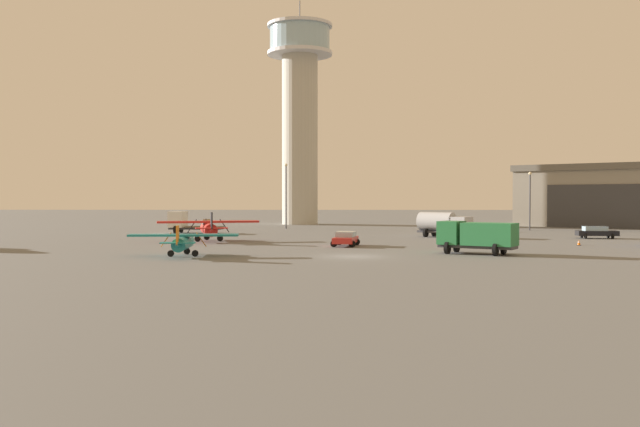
{
  "coord_description": "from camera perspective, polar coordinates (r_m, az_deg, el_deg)",
  "views": [
    {
      "loc": [
        -1.22,
        -54.43,
        4.62
      ],
      "look_at": [
        -3.11,
        19.71,
        2.89
      ],
      "focal_mm": 39.21,
      "sensor_mm": 36.0,
      "label": 1
    }
  ],
  "objects": [
    {
      "name": "light_post_north",
      "position": [
        102.77,
        -2.79,
        1.91
      ],
      "size": [
        0.44,
        0.44,
        9.59
      ],
      "color": "#38383D",
      "rests_on": "ground_plane"
    },
    {
      "name": "truck_box_green",
      "position": [
        58.05,
        12.72,
        -1.76
      ],
      "size": [
        6.48,
        5.12,
        2.65
      ],
      "rotation": [
        0.0,
        0.0,
        2.61
      ],
      "color": "#38383D",
      "rests_on": "ground_plane"
    },
    {
      "name": "airplane_red",
      "position": [
        73.72,
        -9.07,
        -1.14
      ],
      "size": [
        10.59,
        8.29,
        3.13
      ],
      "rotation": [
        0.0,
        0.0,
        1.84
      ],
      "color": "red",
      "rests_on": "ground_plane"
    },
    {
      "name": "light_post_east",
      "position": [
        101.47,
        16.76,
        1.44
      ],
      "size": [
        0.44,
        0.44,
        8.16
      ],
      "color": "#38383D",
      "rests_on": "ground_plane"
    },
    {
      "name": "car_black",
      "position": [
        84.08,
        21.63,
        -1.4
      ],
      "size": [
        4.5,
        2.44,
        1.37
      ],
      "rotation": [
        0.0,
        0.0,
        6.21
      ],
      "color": "black",
      "rests_on": "ground_plane"
    },
    {
      "name": "traffic_cone_near_left",
      "position": [
        71.48,
        20.38,
        -2.24
      ],
      "size": [
        0.36,
        0.36,
        0.55
      ],
      "color": "black",
      "rests_on": "ground_plane"
    },
    {
      "name": "truck_flatbed_white",
      "position": [
        91.29,
        -10.83,
        -0.74
      ],
      "size": [
        6.95,
        3.76,
        2.82
      ],
      "rotation": [
        0.0,
        0.0,
        3.04
      ],
      "color": "#38383D",
      "rests_on": "ground_plane"
    },
    {
      "name": "car_red",
      "position": [
        66.0,
        2.1,
        -2.03
      ],
      "size": [
        2.84,
        4.63,
        1.37
      ],
      "rotation": [
        0.0,
        0.0,
        4.54
      ],
      "color": "red",
      "rests_on": "ground_plane"
    },
    {
      "name": "truck_fuel_tanker_silver",
      "position": [
        81.92,
        10.02,
        -0.8
      ],
      "size": [
        6.29,
        5.46,
        2.88
      ],
      "rotation": [
        0.0,
        0.0,
        5.65
      ],
      "color": "#38383D",
      "rests_on": "ground_plane"
    },
    {
      "name": "ground_plane",
      "position": [
        54.64,
        2.74,
        -3.52
      ],
      "size": [
        400.0,
        400.0,
        0.0
      ],
      "primitive_type": "plane",
      "color": "#60605E"
    },
    {
      "name": "control_tower",
      "position": [
        120.28,
        -1.66,
        8.81
      ],
      "size": [
        11.04,
        11.04,
        38.0
      ],
      "color": "#B2AD9E",
      "rests_on": "ground_plane"
    },
    {
      "name": "hangar",
      "position": [
        122.47,
        22.84,
        1.35
      ],
      "size": [
        34.11,
        33.47,
        9.72
      ],
      "rotation": [
        0.0,
        0.0,
        -2.2
      ],
      "color": "gray",
      "rests_on": "ground_plane"
    },
    {
      "name": "airplane_teal",
      "position": [
        55.36,
        -11.11,
        -2.25
      ],
      "size": [
        8.6,
        6.75,
        2.53
      ],
      "rotation": [
        0.0,
        0.0,
        1.65
      ],
      "color": "teal",
      "rests_on": "ground_plane"
    }
  ]
}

